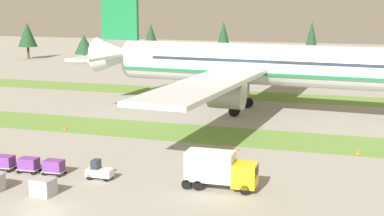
% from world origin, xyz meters
% --- Properties ---
extents(ground_plane, '(400.00, 400.00, 0.00)m').
position_xyz_m(ground_plane, '(0.00, 0.00, 0.00)').
color(ground_plane, gray).
extents(grass_strip_near, '(320.00, 10.01, 0.01)m').
position_xyz_m(grass_strip_near, '(0.00, 30.72, 0.00)').
color(grass_strip_near, olive).
rests_on(grass_strip_near, ground).
extents(grass_strip_far, '(320.00, 10.01, 0.01)m').
position_xyz_m(grass_strip_far, '(0.00, 62.74, 0.00)').
color(grass_strip_far, olive).
rests_on(grass_strip_far, ground).
extents(airliner, '(57.27, 70.65, 21.76)m').
position_xyz_m(airliner, '(8.64, 46.83, 7.80)').
color(airliner, silver).
rests_on(airliner, ground).
extents(baggage_tug, '(2.65, 1.39, 1.97)m').
position_xyz_m(baggage_tug, '(0.34, 9.35, 0.81)').
color(baggage_tug, silver).
rests_on(baggage_tug, ground).
extents(cargo_dolly_lead, '(2.25, 1.58, 1.55)m').
position_xyz_m(cargo_dolly_lead, '(-4.68, 9.17, 0.92)').
color(cargo_dolly_lead, '#A3A3A8').
rests_on(cargo_dolly_lead, ground).
extents(cargo_dolly_second, '(2.25, 1.58, 1.55)m').
position_xyz_m(cargo_dolly_second, '(-7.58, 9.06, 0.92)').
color(cargo_dolly_second, '#A3A3A8').
rests_on(cargo_dolly_second, ground).
extents(cargo_dolly_third, '(2.25, 1.58, 1.55)m').
position_xyz_m(cargo_dolly_third, '(-10.47, 8.96, 0.92)').
color(cargo_dolly_third, '#A3A3A8').
rests_on(cargo_dolly_third, ground).
extents(catering_truck, '(7.01, 2.47, 3.58)m').
position_xyz_m(catering_truck, '(12.53, 10.21, 1.95)').
color(catering_truck, yellow).
rests_on(catering_truck, ground).
extents(ground_crew_marshaller, '(0.38, 0.46, 1.74)m').
position_xyz_m(ground_crew_marshaller, '(9.65, 12.58, 0.95)').
color(ground_crew_marshaller, black).
rests_on(ground_crew_marshaller, ground).
extents(uld_container_1, '(2.12, 1.75, 1.59)m').
position_xyz_m(uld_container_1, '(-2.31, 3.51, 0.80)').
color(uld_container_1, '#A3A3A8').
rests_on(uld_container_1, ground).
extents(taxiway_marker_0, '(0.44, 0.44, 0.46)m').
position_xyz_m(taxiway_marker_0, '(9.16, 26.51, 0.23)').
color(taxiway_marker_0, orange).
rests_on(taxiway_marker_0, ground).
extents(taxiway_marker_1, '(0.44, 0.44, 0.68)m').
position_xyz_m(taxiway_marker_1, '(-14.26, 27.49, 0.34)').
color(taxiway_marker_1, orange).
rests_on(taxiway_marker_1, ground).
extents(taxiway_marker_2, '(0.44, 0.44, 0.52)m').
position_xyz_m(taxiway_marker_2, '(24.74, 26.86, 0.26)').
color(taxiway_marker_2, orange).
rests_on(taxiway_marker_2, ground).
extents(taxiway_marker_3, '(0.44, 0.44, 0.58)m').
position_xyz_m(taxiway_marker_3, '(11.07, 23.79, 0.29)').
color(taxiway_marker_3, orange).
rests_on(taxiway_marker_3, ground).
extents(distant_tree_line, '(150.06, 9.98, 12.57)m').
position_xyz_m(distant_tree_line, '(-11.82, 104.75, 6.77)').
color(distant_tree_line, '#4C3823').
rests_on(distant_tree_line, ground).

